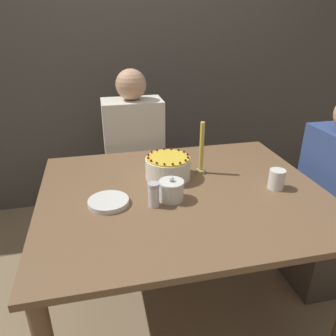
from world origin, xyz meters
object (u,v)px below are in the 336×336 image
at_px(sugar_bowl, 171,190).
at_px(person_man_blue_shirt, 135,170).
at_px(candle, 201,153).
at_px(cake, 168,167).
at_px(person_woman_floral, 330,212).
at_px(sugar_shaker, 154,194).

distance_m(sugar_bowl, person_man_blue_shirt, 0.88).
height_order(sugar_bowl, candle, candle).
bearing_deg(cake, person_man_blue_shirt, 100.21).
relative_size(cake, person_woman_floral, 0.20).
bearing_deg(cake, candle, 5.31).
relative_size(sugar_shaker, candle, 0.40).
bearing_deg(candle, person_man_blue_shirt, 116.82).
relative_size(cake, candle, 0.82).
distance_m(sugar_shaker, candle, 0.43).
bearing_deg(person_man_blue_shirt, sugar_shaker, 88.88).
xyz_separation_m(cake, sugar_bowl, (-0.04, -0.23, -0.01)).
relative_size(sugar_shaker, person_man_blue_shirt, 0.09).
xyz_separation_m(cake, person_woman_floral, (0.93, -0.16, -0.31)).
relative_size(sugar_shaker, person_woman_floral, 0.10).
xyz_separation_m(person_man_blue_shirt, person_woman_floral, (1.04, -0.76, -0.03)).
distance_m(cake, person_woman_floral, 1.00).
distance_m(sugar_bowl, person_woman_floral, 1.02).
distance_m(cake, candle, 0.20).
bearing_deg(person_woman_floral, sugar_bowl, 94.45).
distance_m(person_man_blue_shirt, person_woman_floral, 1.29).
relative_size(candle, person_man_blue_shirt, 0.23).
bearing_deg(candle, sugar_shaker, -137.68).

